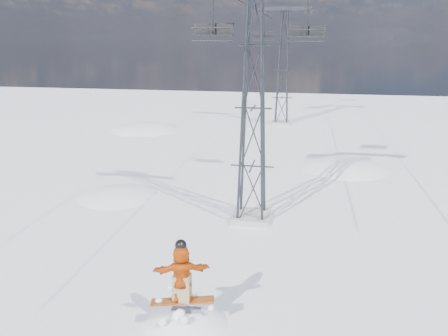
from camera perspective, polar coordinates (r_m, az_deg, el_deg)
The scene contains 9 objects.
ground at distance 14.80m, azimuth -3.73°, elevation -18.73°, with size 120.00×120.00×0.00m, color white.
snow_terrain at distance 38.40m, azimuth -2.65°, elevation -11.58°, with size 39.00×37.00×22.00m.
lift_tower_near at distance 20.05m, azimuth 3.83°, elevation 7.73°, with size 5.20×1.80×11.43m.
lift_tower_far at distance 44.84m, azimuth 7.71°, elevation 12.54°, with size 5.20×1.80×11.43m.
haul_cables at distance 31.34m, azimuth 6.70°, elevation 20.73°, with size 4.46×51.00×0.06m.
lift_chair_near at distance 21.91m, azimuth -1.41°, elevation 17.49°, with size 1.98×0.57×2.45m.
lift_chair_mid at distance 25.32m, azimuth 10.75°, elevation 17.01°, with size 2.02×0.58×2.50m.
lift_chair_far at distance 46.29m, azimuth 5.13°, elevation 16.90°, with size 2.05×0.59×2.54m.
lift_chair_extra at distance 53.74m, azimuth 10.85°, elevation 16.88°, with size 1.82×0.52×2.26m.
Camera 1 is at (3.08, -11.67, 8.56)m, focal length 35.00 mm.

